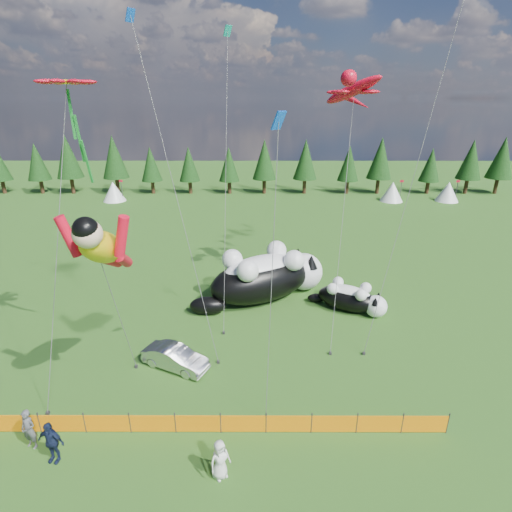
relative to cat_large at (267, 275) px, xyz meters
The scene contains 17 objects.
ground 10.60m from the cat_large, 108.74° to the right, with size 160.00×160.00×0.00m, color #0D370A.
safety_fence 13.38m from the cat_large, 104.59° to the right, with size 22.06×0.06×1.10m.
tree_line 35.34m from the cat_large, 95.45° to the left, with size 90.00×4.00×8.00m, color black, non-canonical shape.
festival_tents 31.08m from the cat_large, 75.75° to the left, with size 50.00×3.20×2.80m, color white, non-canonical shape.
cat_large is the anchor object (origin of this frame).
cat_small 6.13m from the cat_large, 17.49° to the right, with size 5.19×3.75×2.04m.
car 9.86m from the cat_large, 122.39° to the right, with size 1.32×3.77×1.24m, color #BABABF.
spectator_a 17.14m from the cat_large, 127.12° to the right, with size 0.68×0.45×1.87m, color #4E4F53.
spectator_c 16.99m from the cat_large, 122.27° to the right, with size 1.14×0.58×1.94m, color #151E3A.
spectator_e 15.28m from the cat_large, 98.23° to the right, with size 0.86×0.56×1.76m, color silver.
superhero_kite 14.52m from the cat_large, 123.24° to the right, with size 4.20×5.02×10.26m.
gecko_kite 13.88m from the cat_large, 21.49° to the left, with size 6.66×12.89×17.08m.
flower_kite 17.23m from the cat_large, 139.72° to the right, with size 3.15×5.74×15.03m.
diamond_kite_a 16.64m from the cat_large, 158.26° to the right, with size 4.90×5.96×19.11m.
diamond_kite_b 19.26m from the cat_large, 14.14° to the right, with size 5.24×5.29×20.49m.
diamond_kite_c 15.34m from the cat_large, 89.91° to the right, with size 0.84×1.55×13.81m.
diamond_kite_d 15.65m from the cat_large, 129.50° to the left, with size 0.85×9.25×19.95m.
Camera 1 is at (2.59, -16.61, 13.85)m, focal length 28.00 mm.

